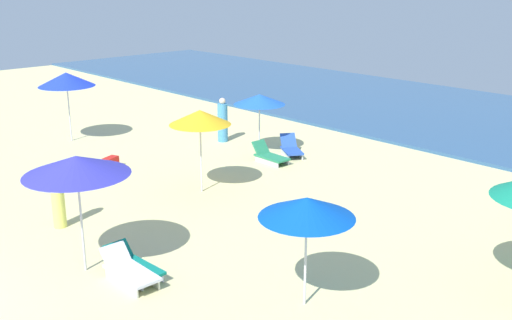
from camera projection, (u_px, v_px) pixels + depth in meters
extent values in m
cube|color=#2D5581|center=(491.00, 121.00, 26.69)|extent=(60.00, 12.35, 0.12)
cylinder|color=silver|center=(305.00, 262.00, 11.73)|extent=(0.05, 0.05, 1.84)
cone|color=#0949B7|center=(307.00, 207.00, 11.41)|extent=(1.85, 1.85, 0.40)
cylinder|color=silver|center=(82.00, 223.00, 13.06)|extent=(0.05, 0.05, 2.21)
cone|color=#3435B3|center=(76.00, 165.00, 12.68)|extent=(2.25, 2.25, 0.41)
cube|color=silver|center=(125.00, 277.00, 12.87)|extent=(1.24, 0.10, 0.20)
cube|color=silver|center=(146.00, 269.00, 13.23)|extent=(1.24, 0.10, 0.20)
cube|color=#0E7866|center=(135.00, 267.00, 13.02)|extent=(1.40, 0.68, 0.06)
cube|color=#0E7866|center=(118.00, 251.00, 13.39)|extent=(0.37, 0.60, 0.37)
cube|color=silver|center=(121.00, 283.00, 12.60)|extent=(1.24, 0.05, 0.22)
cube|color=silver|center=(143.00, 275.00, 12.94)|extent=(1.24, 0.05, 0.22)
cube|color=silver|center=(132.00, 273.00, 12.73)|extent=(1.38, 0.62, 0.06)
cube|color=silver|center=(116.00, 255.00, 13.13)|extent=(0.37, 0.58, 0.40)
cylinder|color=silver|center=(69.00, 114.00, 23.52)|extent=(0.05, 0.05, 2.15)
cone|color=blue|center=(66.00, 79.00, 23.13)|extent=(2.14, 2.14, 0.52)
cylinder|color=silver|center=(201.00, 158.00, 17.95)|extent=(0.05, 0.05, 2.06)
cone|color=gold|center=(200.00, 117.00, 17.58)|extent=(1.81, 1.81, 0.43)
cylinder|color=silver|center=(259.00, 129.00, 21.90)|extent=(0.05, 0.05, 1.80)
cone|color=blue|center=(259.00, 99.00, 21.58)|extent=(1.85, 1.85, 0.36)
cube|color=silver|center=(267.00, 162.00, 20.81)|extent=(1.14, 0.06, 0.18)
cube|color=silver|center=(277.00, 159.00, 21.12)|extent=(1.14, 0.06, 0.18)
cube|color=#288457|center=(272.00, 157.00, 20.93)|extent=(1.27, 0.62, 0.06)
cube|color=#288457|center=(261.00, 148.00, 21.28)|extent=(0.38, 0.57, 0.47)
cube|color=silver|center=(285.00, 154.00, 21.63)|extent=(0.89, 0.56, 0.20)
cube|color=silver|center=(299.00, 154.00, 21.73)|extent=(0.89, 0.56, 0.20)
cube|color=#2B53B6|center=(292.00, 151.00, 21.65)|extent=(1.27, 1.08, 0.06)
cube|color=#2B53B6|center=(288.00, 141.00, 22.06)|extent=(0.63, 0.68, 0.49)
cylinder|color=#F9F86A|center=(58.00, 201.00, 15.48)|extent=(0.45, 0.45, 1.40)
sphere|color=tan|center=(55.00, 171.00, 15.25)|extent=(0.24, 0.24, 0.24)
cylinder|color=#4592C0|center=(223.00, 123.00, 23.51)|extent=(0.41, 0.41, 1.48)
sphere|color=beige|center=(222.00, 101.00, 23.26)|extent=(0.25, 0.25, 0.25)
cube|color=red|center=(111.00, 162.00, 20.42)|extent=(0.48, 0.61, 0.37)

